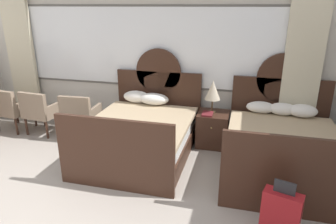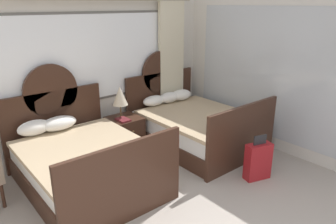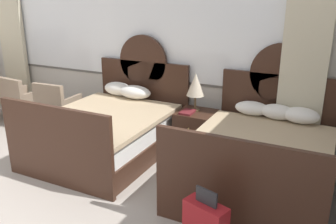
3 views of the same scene
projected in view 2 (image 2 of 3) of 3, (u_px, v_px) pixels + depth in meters
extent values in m
cube|color=beige|center=(31.00, 83.00, 4.92)|extent=(6.87, 0.07, 2.70)
cube|color=#5B5954|center=(29.00, 65.00, 4.79)|extent=(5.18, 0.02, 1.51)
cube|color=white|center=(30.00, 65.00, 4.79)|extent=(5.10, 0.02, 1.43)
cube|color=beige|center=(171.00, 66.00, 6.49)|extent=(0.60, 0.08, 2.60)
cube|color=beige|center=(287.00, 76.00, 5.36)|extent=(0.07, 4.49, 2.70)
cube|color=#B2B7BC|center=(270.00, 74.00, 5.55)|extent=(0.01, 3.15, 2.27)
cube|color=#382116|center=(87.00, 176.00, 4.60)|extent=(1.56, 2.04, 0.30)
cube|color=white|center=(85.00, 159.00, 4.51)|extent=(1.50, 1.94, 0.27)
cube|color=tan|center=(87.00, 150.00, 4.39)|extent=(1.60, 1.84, 0.06)
cube|color=#382116|center=(55.00, 127.00, 5.21)|extent=(1.64, 0.06, 1.21)
cylinder|color=#382116|center=(51.00, 91.00, 5.02)|extent=(0.86, 0.06, 0.86)
cube|color=#382116|center=(125.00, 184.00, 3.72)|extent=(1.64, 0.06, 1.03)
ellipsoid|color=white|center=(35.00, 128.00, 4.79)|extent=(0.51, 0.26, 0.23)
ellipsoid|color=white|center=(59.00, 123.00, 4.98)|extent=(0.57, 0.30, 0.22)
cube|color=#382116|center=(196.00, 137.00, 5.93)|extent=(1.56, 2.04, 0.30)
cube|color=white|center=(196.00, 123.00, 5.84)|extent=(1.50, 1.94, 0.27)
cube|color=tan|center=(199.00, 116.00, 5.73)|extent=(1.60, 1.84, 0.06)
cube|color=#382116|center=(160.00, 101.00, 6.55)|extent=(1.64, 0.06, 1.21)
cylinder|color=#382116|center=(160.00, 73.00, 6.35)|extent=(0.86, 0.06, 0.86)
cube|color=#382116|center=(243.00, 136.00, 5.05)|extent=(1.64, 0.06, 1.03)
ellipsoid|color=white|center=(154.00, 101.00, 6.17)|extent=(0.48, 0.28, 0.19)
ellipsoid|color=white|center=(169.00, 97.00, 6.36)|extent=(0.45, 0.27, 0.21)
ellipsoid|color=white|center=(181.00, 95.00, 6.53)|extent=(0.47, 0.31, 0.21)
cube|color=#382116|center=(125.00, 133.00, 5.72)|extent=(0.54, 0.54, 0.60)
sphere|color=tan|center=(133.00, 131.00, 5.47)|extent=(0.02, 0.02, 0.02)
cylinder|color=brown|center=(121.00, 117.00, 5.63)|extent=(0.14, 0.14, 0.02)
cylinder|color=brown|center=(121.00, 111.00, 5.59)|extent=(0.03, 0.03, 0.22)
cone|color=beige|center=(120.00, 96.00, 5.50)|extent=(0.27, 0.27, 0.33)
cube|color=maroon|center=(123.00, 120.00, 5.48)|extent=(0.18, 0.26, 0.03)
cylinder|color=#382116|center=(3.00, 195.00, 4.09)|extent=(0.04, 0.04, 0.35)
cube|color=maroon|center=(258.00, 161.00, 4.75)|extent=(0.43, 0.28, 0.56)
cube|color=#232326|center=(260.00, 140.00, 4.64)|extent=(0.21, 0.08, 0.14)
cylinder|color=black|center=(248.00, 179.00, 4.78)|extent=(0.05, 0.03, 0.05)
cylinder|color=black|center=(265.00, 174.00, 4.89)|extent=(0.05, 0.03, 0.05)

